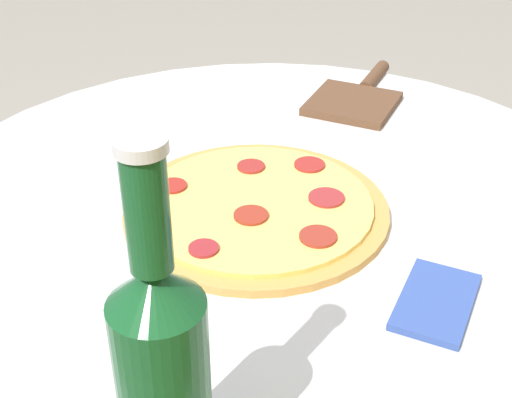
% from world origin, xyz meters
% --- Properties ---
extents(table, '(0.92, 0.92, 0.75)m').
position_xyz_m(table, '(0.00, 0.00, 0.59)').
color(table, silver).
rests_on(table, ground_plane).
extents(pizza, '(0.31, 0.31, 0.02)m').
position_xyz_m(pizza, '(0.03, 0.01, 0.76)').
color(pizza, '#C68E47').
rests_on(pizza, table).
extents(beer_bottle, '(0.06, 0.06, 0.29)m').
position_xyz_m(beer_bottle, '(0.28, 0.28, 0.87)').
color(beer_bottle, '#144C23').
rests_on(beer_bottle, table).
extents(pizza_paddle, '(0.24, 0.19, 0.02)m').
position_xyz_m(pizza_paddle, '(-0.28, -0.18, 0.76)').
color(pizza_paddle, brown).
rests_on(pizza_paddle, table).
extents(napkin, '(0.13, 0.12, 0.01)m').
position_xyz_m(napkin, '(-0.03, 0.24, 0.76)').
color(napkin, '#334C99').
rests_on(napkin, table).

